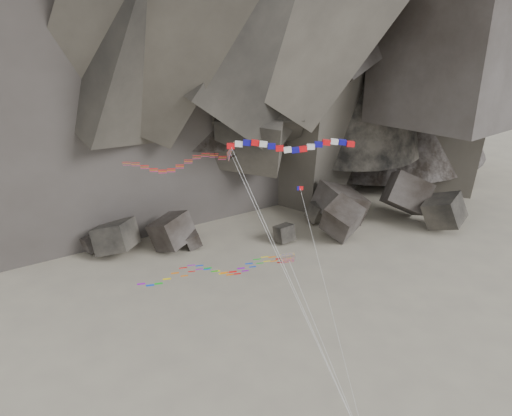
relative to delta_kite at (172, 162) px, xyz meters
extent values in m
plane|color=gray|center=(7.66, -6.42, -22.21)|extent=(260.00, 260.00, 0.00)
cube|color=#47423F|center=(3.22, 26.92, -20.97)|extent=(3.20, 3.42, 3.44)
cube|color=#47423F|center=(26.95, 24.76, -19.71)|extent=(6.91, 8.34, 7.80)
cube|color=#47423F|center=(41.35, 31.09, -19.40)|extent=(9.53, 9.33, 9.54)
cube|color=#47423F|center=(-8.13, 27.34, -20.17)|extent=(7.32, 7.91, 6.02)
cube|color=#47423F|center=(-12.04, 29.88, -20.98)|extent=(5.88, 5.57, 3.76)
cube|color=#47423F|center=(17.88, 26.13, -20.89)|extent=(3.64, 3.49, 3.11)
cube|color=#47423F|center=(29.34, 31.79, -19.88)|extent=(9.33, 8.03, 7.37)
cube|color=#47423F|center=(25.44, 32.35, -20.72)|extent=(4.36, 4.08, 4.06)
cube|color=#47423F|center=(45.13, 24.98, -19.85)|extent=(8.15, 7.56, 7.12)
cube|color=#47423F|center=(0.24, 27.15, -20.02)|extent=(8.01, 7.45, 6.27)
cylinder|color=silver|center=(9.36, -8.62, -9.84)|extent=(8.34, 16.10, 21.38)
cube|color=red|center=(5.07, -2.05, 1.78)|extent=(0.73, 0.55, 0.44)
cube|color=white|center=(5.75, -2.20, 1.96)|extent=(0.77, 0.56, 0.49)
cube|color=#120D8F|center=(6.44, -2.38, 2.08)|extent=(0.78, 0.56, 0.53)
cube|color=red|center=(7.12, -2.59, 2.10)|extent=(0.79, 0.56, 0.53)
cube|color=white|center=(7.80, -2.81, 2.00)|extent=(0.77, 0.56, 0.50)
cube|color=#120D8F|center=(8.48, -3.00, 1.83)|extent=(0.74, 0.56, 0.46)
cube|color=red|center=(9.16, -3.16, 1.64)|extent=(0.76, 0.56, 0.48)
cube|color=white|center=(9.85, -3.27, 1.50)|extent=(0.78, 0.56, 0.52)
cube|color=#120D8F|center=(10.53, -3.34, 1.46)|extent=(0.79, 0.56, 0.53)
cube|color=red|center=(11.21, -3.38, 1.53)|extent=(0.78, 0.56, 0.51)
cube|color=white|center=(11.89, -3.42, 1.69)|extent=(0.75, 0.56, 0.47)
cube|color=#120D8F|center=(12.57, -3.46, 1.88)|extent=(0.75, 0.56, 0.47)
cube|color=red|center=(13.26, -3.54, 2.04)|extent=(0.78, 0.56, 0.51)
cube|color=white|center=(13.94, -3.66, 2.10)|extent=(0.79, 0.56, 0.53)
cube|color=#120D8F|center=(14.62, -3.82, 2.06)|extent=(0.78, 0.56, 0.52)
cube|color=red|center=(15.30, -4.02, 1.91)|extent=(0.76, 0.56, 0.48)
cylinder|color=silver|center=(9.29, -9.44, -9.37)|extent=(8.48, 14.45, 22.32)
cube|color=#E6B60C|center=(10.05, -3.43, -8.86)|extent=(1.47, 0.55, 0.80)
cube|color=#0CB219|center=(10.05, -3.62, -9.16)|extent=(1.23, 0.40, 0.55)
cylinder|color=silver|center=(11.78, -10.04, -14.69)|extent=(3.50, 13.25, 11.69)
cube|color=red|center=(10.29, -5.90, -1.14)|extent=(0.53, 0.12, 0.33)
cube|color=#120D8F|center=(10.11, -5.89, -1.14)|extent=(0.20, 0.07, 0.34)
cylinder|color=silver|center=(11.90, -11.28, -10.83)|extent=(3.25, 10.77, 19.39)
camera|label=1|loc=(-1.46, -43.67, 13.06)|focal=35.00mm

